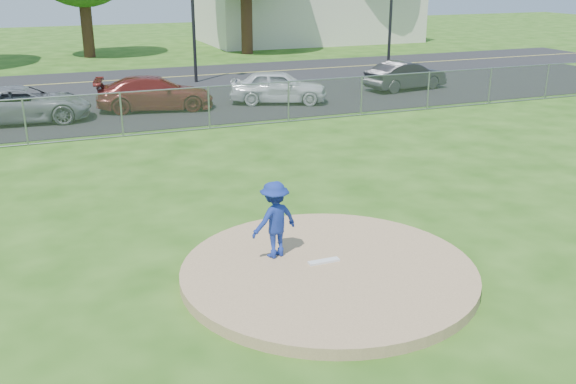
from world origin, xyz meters
name	(u,v)px	position (x,y,z in m)	size (l,w,h in m)	color
ground	(196,145)	(0.00, 10.00, 0.00)	(120.00, 120.00, 0.00)	#244F11
pitchers_mound	(328,272)	(0.00, 0.00, 0.10)	(5.40, 5.40, 0.20)	#A5825A
pitching_rubber	(324,261)	(0.00, 0.20, 0.22)	(0.60, 0.15, 0.04)	white
chain_link_fence	(181,110)	(0.00, 12.00, 0.75)	(40.00, 0.06, 1.50)	gray
parking_lot	(157,107)	(0.00, 16.50, 0.01)	(50.00, 8.00, 0.01)	black
street	(129,80)	(0.00, 24.00, 0.00)	(60.00, 7.00, 0.01)	black
commercial_building	(308,13)	(16.00, 38.00, 2.16)	(16.40, 9.40, 4.30)	beige
traffic_signal_right	(395,8)	(14.24, 22.00, 3.36)	(1.28, 0.20, 5.60)	black
pitcher	(275,220)	(-0.74, 0.81, 0.94)	(0.95, 0.55, 1.47)	navy
parked_car_gray	(24,104)	(-5.01, 15.60, 0.66)	(2.17, 4.70, 1.31)	gray
parked_car_darkred	(155,93)	(-0.15, 15.98, 0.68)	(1.86, 4.58, 1.33)	maroon
parked_car_pearl	(278,87)	(4.93, 15.48, 0.70)	(1.62, 4.03, 1.37)	silver
parked_car_charcoal	(406,75)	(11.59, 16.27, 0.66)	(1.38, 3.95, 1.30)	#252528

